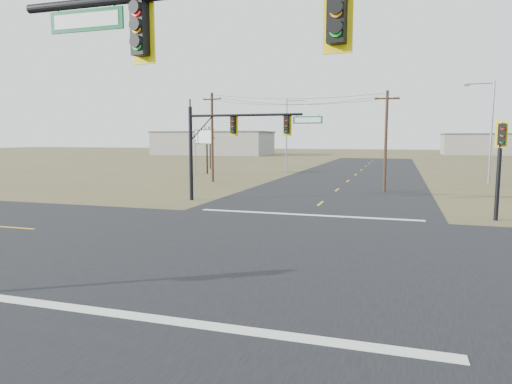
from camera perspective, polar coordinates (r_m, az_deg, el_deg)
ground at (r=17.44m, az=1.51°, el=-6.88°), size 320.00×320.00×0.00m
road_ew at (r=17.44m, az=1.51°, el=-6.85°), size 160.00×14.00×0.02m
road_ns at (r=17.44m, az=1.51°, el=-6.85°), size 14.00×160.00×0.02m
stop_bar_near at (r=10.76m, az=-9.98°, el=-15.64°), size 12.00×0.40×0.01m
stop_bar_far at (r=24.59m, az=6.32°, el=-2.85°), size 12.00×0.40×0.01m
mast_arm_near at (r=8.63m, az=12.78°, el=15.69°), size 10.93×0.48×7.54m
mast_arm_far at (r=29.25m, az=-2.38°, el=7.45°), size 8.82×0.43×6.16m
pedestal_signal_ne at (r=25.54m, az=28.25°, el=4.70°), size 0.67×0.59×5.00m
utility_pole_near at (r=36.18m, az=15.92°, el=6.40°), size 1.85×0.57×7.67m
utility_pole_far at (r=43.38m, az=-5.49°, el=7.05°), size 2.01×0.57×8.32m
highway_sign at (r=52.63m, az=-6.62°, el=6.24°), size 2.63×0.90×5.12m
streetlight_a at (r=45.69m, az=27.13°, el=7.26°), size 2.54×0.29×9.10m
streetlight_c at (r=56.62m, az=4.04°, el=7.58°), size 2.47×0.31×8.84m
bare_tree_a at (r=53.34m, az=-6.17°, el=7.25°), size 2.95×2.95×5.84m
bare_tree_b at (r=61.51m, az=-5.78°, el=7.46°), size 3.12×3.12×6.14m
warehouse_left at (r=115.31m, az=-5.36°, el=6.04°), size 28.00×14.00×5.50m
warehouse_mid at (r=127.94m, az=26.73°, el=5.30°), size 20.00×12.00×5.00m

